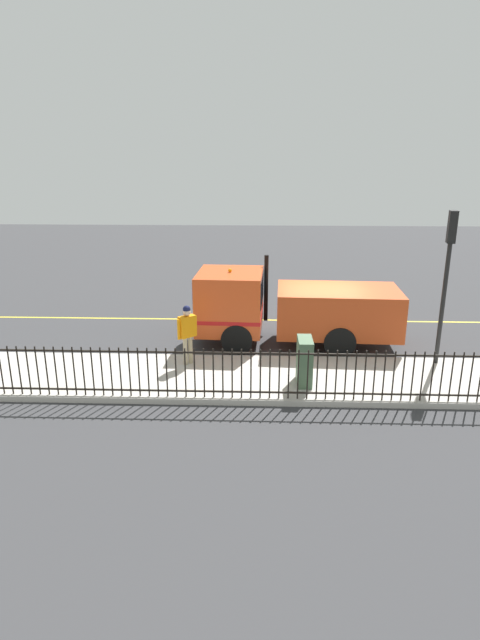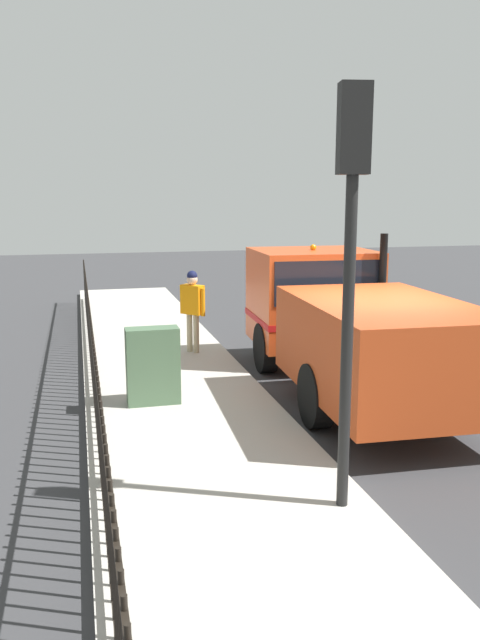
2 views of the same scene
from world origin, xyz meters
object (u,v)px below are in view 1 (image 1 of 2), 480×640
utility_cabinet (304,361)px  traffic_cone (197,317)px  traffic_light_near (448,258)px  work_truck (282,305)px  worker_standing (187,329)px

utility_cabinet → traffic_cone: 6.02m
traffic_light_near → utility_cabinet: size_ratio=3.52×
work_truck → worker_standing: size_ratio=3.81×
traffic_light_near → worker_standing: bearing=103.1°
worker_standing → utility_cabinet: bearing=-62.0°
work_truck → traffic_cone: work_truck is taller
traffic_light_near → traffic_cone: 8.49m
worker_standing → utility_cabinet: 3.42m
work_truck → traffic_cone: (-1.64, -2.89, -0.95)m
work_truck → traffic_light_near: bearing=-109.9°
traffic_light_near → traffic_cone: (-3.44, -7.23, -2.82)m
worker_standing → utility_cabinet: (1.19, 3.17, -0.44)m
worker_standing → traffic_light_near: traffic_light_near is taller
utility_cabinet → work_truck: bearing=-172.1°
work_truck → traffic_light_near: 5.06m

